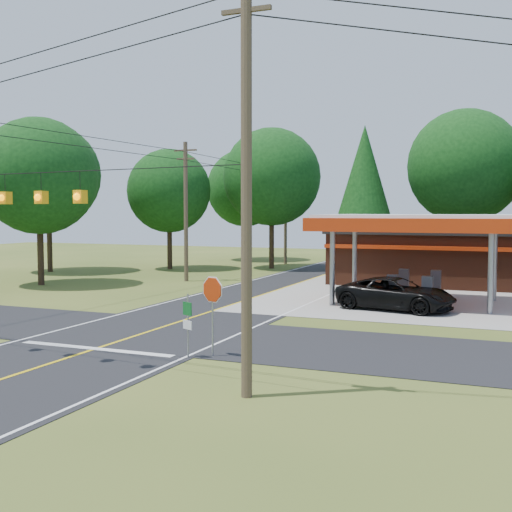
% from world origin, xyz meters
% --- Properties ---
extents(ground, '(120.00, 120.00, 0.00)m').
position_xyz_m(ground, '(0.00, 0.00, 0.00)').
color(ground, '#3F521D').
rests_on(ground, ground).
extents(main_highway, '(8.00, 120.00, 0.02)m').
position_xyz_m(main_highway, '(0.00, 0.00, 0.01)').
color(main_highway, black).
rests_on(main_highway, ground).
extents(cross_road, '(70.00, 7.00, 0.02)m').
position_xyz_m(cross_road, '(0.00, 0.00, 0.01)').
color(cross_road, black).
rests_on(cross_road, ground).
extents(lane_center_yellow, '(0.15, 110.00, 0.00)m').
position_xyz_m(lane_center_yellow, '(0.00, 0.00, 0.03)').
color(lane_center_yellow, yellow).
rests_on(lane_center_yellow, main_highway).
extents(gas_canopy, '(10.60, 7.40, 4.88)m').
position_xyz_m(gas_canopy, '(9.00, 13.00, 4.27)').
color(gas_canopy, gray).
rests_on(gas_canopy, ground).
extents(convenience_store, '(16.40, 7.55, 3.80)m').
position_xyz_m(convenience_store, '(10.00, 22.98, 1.92)').
color(convenience_store, '#522717').
rests_on(convenience_store, ground).
extents(utility_pole_near_right, '(1.80, 0.30, 11.50)m').
position_xyz_m(utility_pole_near_right, '(7.50, -7.00, 5.96)').
color(utility_pole_near_right, '#473828').
rests_on(utility_pole_near_right, ground).
extents(utility_pole_far_left, '(1.80, 0.30, 10.00)m').
position_xyz_m(utility_pole_far_left, '(-8.00, 18.00, 5.20)').
color(utility_pole_far_left, '#473828').
rests_on(utility_pole_far_left, ground).
extents(utility_pole_north, '(0.30, 0.30, 9.50)m').
position_xyz_m(utility_pole_north, '(-6.50, 35.00, 4.75)').
color(utility_pole_north, '#473828').
rests_on(utility_pole_north, ground).
extents(overhead_beacons, '(17.04, 2.04, 1.03)m').
position_xyz_m(overhead_beacons, '(-1.00, -6.00, 6.21)').
color(overhead_beacons, black).
rests_on(overhead_beacons, ground).
extents(treeline_backdrop, '(70.27, 51.59, 13.30)m').
position_xyz_m(treeline_backdrop, '(0.82, 24.01, 7.49)').
color(treeline_backdrop, '#332316').
rests_on(treeline_backdrop, ground).
extents(suv_car, '(7.01, 7.01, 1.66)m').
position_xyz_m(suv_car, '(8.50, 10.00, 0.83)').
color(suv_car, black).
rests_on(suv_car, ground).
extents(octagonal_stop_sign, '(0.93, 0.36, 2.83)m').
position_xyz_m(octagonal_stop_sign, '(4.50, -3.01, 2.14)').
color(octagonal_stop_sign, gray).
rests_on(octagonal_stop_sign, ground).
extents(route_sign_post, '(0.43, 0.21, 2.23)m').
position_xyz_m(route_sign_post, '(3.80, -3.52, 1.33)').
color(route_sign_post, gray).
rests_on(route_sign_post, ground).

